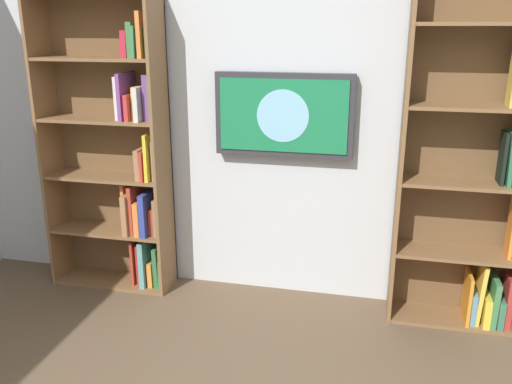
# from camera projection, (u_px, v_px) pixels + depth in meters

# --- Properties ---
(wall_back) EXTENTS (4.52, 0.06, 2.70)m
(wall_back) POSITION_uv_depth(u_px,v_px,m) (280.00, 93.00, 3.35)
(wall_back) COLOR silver
(wall_back) RESTS_ON ground
(bookshelf_left) EXTENTS (0.79, 0.28, 2.21)m
(bookshelf_left) POSITION_uv_depth(u_px,v_px,m) (487.00, 158.00, 3.02)
(bookshelf_left) COLOR brown
(bookshelf_left) RESTS_ON ground
(bookshelf_right) EXTENTS (0.83, 0.28, 1.95)m
(bookshelf_right) POSITION_uv_depth(u_px,v_px,m) (120.00, 156.00, 3.54)
(bookshelf_right) COLOR brown
(bookshelf_right) RESTS_ON ground
(wall_mounted_tv) EXTENTS (0.87, 0.07, 0.52)m
(wall_mounted_tv) POSITION_uv_depth(u_px,v_px,m) (284.00, 115.00, 3.30)
(wall_mounted_tv) COLOR #333338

